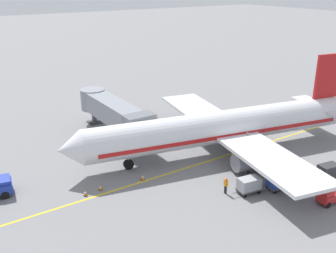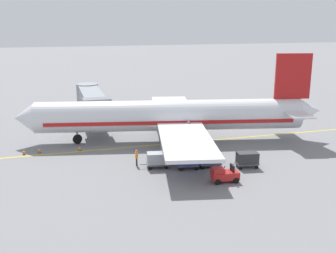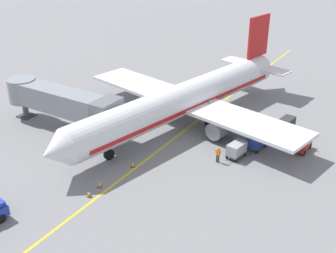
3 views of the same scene
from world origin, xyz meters
TOP-DOWN VIEW (x-y plane):
  - ground_plane at (0.00, 0.00)m, footprint 400.00×400.00m
  - gate_lead_in_line at (0.00, 0.00)m, footprint 0.24×80.00m
  - parked_airliner at (0.91, -1.75)m, footprint 30.43×37.10m
  - jet_bridge at (12.38, 6.71)m, footprint 15.70×3.50m
  - baggage_tug_lead at (-12.82, -2.60)m, footprint 1.46×2.59m
  - baggage_cart_front at (-7.51, 2.31)m, footprint 1.62×2.97m
  - baggage_cart_second_in_train at (-8.60, -0.53)m, footprint 1.62×2.97m
  - baggage_cart_third_in_train at (-8.80, -2.83)m, footprint 1.62×2.97m
  - baggage_cart_tail_end at (-9.94, -6.41)m, footprint 1.62×2.97m
  - ground_crew_wing_walker at (-4.40, -0.67)m, footprint 0.73×0.30m
  - ground_crew_loader at (-6.35, 4.22)m, footprint 0.73×0.27m
  - ground_crew_marshaller at (-6.26, -3.41)m, footprint 0.41×0.69m
  - safety_cone_nose_left at (0.66, 15.50)m, footprint 0.36×0.36m
  - safety_cone_nose_right at (0.33, 9.45)m, footprint 0.36×0.36m
  - safety_cone_wing_tip at (0.82, 13.88)m, footprint 0.36×0.36m

SIDE VIEW (x-z plane):
  - ground_plane at x=0.00m, z-range 0.00..0.00m
  - gate_lead_in_line at x=0.00m, z-range 0.00..0.01m
  - safety_cone_nose_left at x=0.66m, z-range -0.01..0.58m
  - safety_cone_nose_right at x=0.33m, z-range -0.01..0.58m
  - safety_cone_wing_tip at x=0.82m, z-range -0.01..0.58m
  - baggage_tug_lead at x=-12.82m, z-range -0.10..1.52m
  - baggage_cart_front at x=-7.51m, z-range 0.16..1.74m
  - baggage_cart_second_in_train at x=-8.60m, z-range 0.16..1.74m
  - baggage_cart_third_in_train at x=-8.80m, z-range 0.16..1.74m
  - baggage_cart_tail_end at x=-9.94m, z-range 0.16..1.74m
  - ground_crew_wing_walker at x=-4.40m, z-range 0.11..1.80m
  - ground_crew_loader at x=-6.35m, z-range 0.11..1.80m
  - ground_crew_marshaller at x=-6.26m, z-range 0.11..1.80m
  - parked_airliner at x=0.91m, z-range -2.13..8.50m
  - jet_bridge at x=12.38m, z-range 0.97..5.95m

